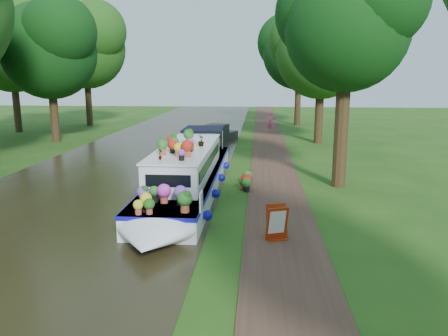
% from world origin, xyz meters
% --- Properties ---
extents(ground, '(100.00, 100.00, 0.00)m').
position_xyz_m(ground, '(0.00, 0.00, 0.00)').
color(ground, '#214711').
rests_on(ground, ground).
extents(canal_water, '(10.00, 100.00, 0.02)m').
position_xyz_m(canal_water, '(-6.00, 0.00, 0.01)').
color(canal_water, black).
rests_on(canal_water, ground).
extents(towpath, '(2.20, 100.00, 0.03)m').
position_xyz_m(towpath, '(1.20, 0.00, 0.01)').
color(towpath, '#442B1F').
rests_on(towpath, ground).
extents(plant_boat, '(2.29, 13.52, 2.28)m').
position_xyz_m(plant_boat, '(-2.25, 1.24, 0.85)').
color(plant_boat, white).
rests_on(plant_boat, canal_water).
extents(tree_near_overhang, '(5.52, 5.28, 8.99)m').
position_xyz_m(tree_near_overhang, '(3.79, 3.06, 6.60)').
color(tree_near_overhang, black).
rests_on(tree_near_overhang, ground).
extents(tree_near_mid, '(6.90, 6.60, 9.40)m').
position_xyz_m(tree_near_mid, '(4.48, 15.08, 6.44)').
color(tree_near_mid, black).
rests_on(tree_near_mid, ground).
extents(tree_near_far, '(7.59, 7.26, 10.30)m').
position_xyz_m(tree_near_far, '(3.98, 26.09, 7.05)').
color(tree_near_far, black).
rests_on(tree_near_far, ground).
extents(tree_far_c, '(7.13, 6.82, 9.59)m').
position_xyz_m(tree_far_c, '(-13.52, 14.08, 6.52)').
color(tree_far_c, black).
rests_on(tree_far_c, ground).
extents(tree_far_d, '(8.05, 7.70, 10.85)m').
position_xyz_m(tree_far_d, '(-15.02, 24.10, 7.40)').
color(tree_far_d, black).
rests_on(tree_far_d, ground).
extents(tree_far_h, '(7.82, 7.48, 10.49)m').
position_xyz_m(tree_far_h, '(-19.02, 19.09, 7.14)').
color(tree_far_h, black).
rests_on(tree_far_h, ground).
extents(second_boat, '(3.45, 6.51, 1.19)m').
position_xyz_m(second_boat, '(-2.75, 14.21, 0.48)').
color(second_boat, black).
rests_on(second_boat, canal_water).
extents(sandwich_board, '(0.65, 0.67, 0.97)m').
position_xyz_m(sandwich_board, '(1.02, -3.31, 0.47)').
color(sandwich_board, '#9E280B').
rests_on(sandwich_board, towpath).
extents(pedestrian_pink, '(0.60, 0.43, 1.51)m').
position_xyz_m(pedestrian_pink, '(1.39, 20.75, 0.79)').
color(pedestrian_pink, '#CF55A2').
rests_on(pedestrian_pink, towpath).
extents(verge_plant, '(0.45, 0.42, 0.39)m').
position_xyz_m(verge_plant, '(0.05, 4.21, 0.20)').
color(verge_plant, '#2A7122').
rests_on(verge_plant, ground).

